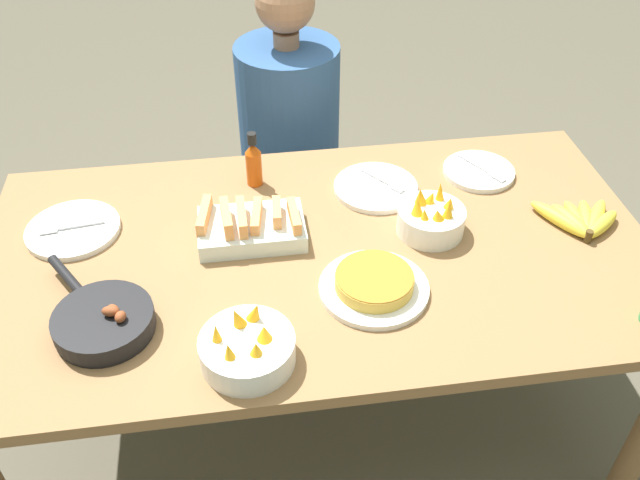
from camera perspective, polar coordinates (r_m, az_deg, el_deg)
The scene contains 13 objects.
ground_plane at distance 2.33m, azimuth -0.00°, elevation -15.06°, with size 14.00×14.00×0.00m, color #565142.
dining_table at distance 1.82m, azimuth -0.00°, elevation -2.96°, with size 1.75×0.94×0.76m.
banana_bunch at distance 1.95m, azimuth 21.15°, elevation 1.53°, with size 0.24×0.19×0.04m.
melon_tray at distance 1.78m, azimuth -5.85°, elevation 1.14°, with size 0.28×0.18×0.10m.
skillet at distance 1.61m, azimuth -17.80°, elevation -6.50°, with size 0.27×0.35×0.08m.
frittata_plate_center at distance 1.63m, azimuth 4.57°, elevation -3.74°, with size 0.27×0.27×0.05m.
empty_plate_near_front at distance 2.08m, azimuth 13.22°, elevation 5.65°, with size 0.21×0.21×0.02m.
empty_plate_far_left at distance 1.92m, azimuth -20.08°, elevation 0.83°, with size 0.25×0.25×0.02m.
empty_plate_far_right at distance 1.96m, azimuth 4.71°, elevation 4.43°, with size 0.24×0.24×0.02m.
fruit_bowl_mango at distance 1.81m, azimuth 9.32°, elevation 1.83°, with size 0.18×0.18×0.12m.
fruit_bowl_citrus at distance 1.48m, azimuth -6.14°, elevation -9.03°, with size 0.21×0.21×0.12m.
hot_sauce_bottle at distance 1.96m, azimuth -5.61°, elevation 6.54°, with size 0.05×0.05×0.17m.
person_figure at distance 2.52m, azimuth -2.42°, elevation 6.01°, with size 0.39×0.39×1.22m.
Camera 1 is at (-0.19, -1.32, 1.91)m, focal length 38.00 mm.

